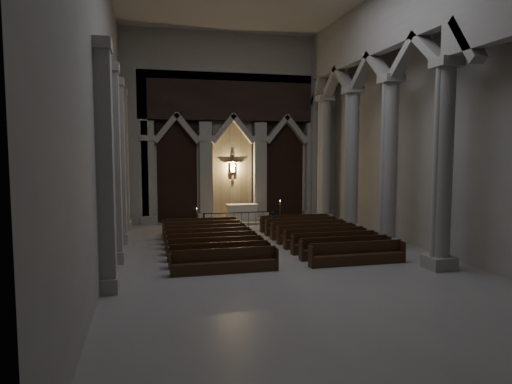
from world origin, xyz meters
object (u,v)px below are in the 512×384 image
candle_stand_left (197,223)px  pews (267,241)px  altar (242,212)px  altar_rail (241,217)px  candle_stand_right (280,217)px  worshipper (274,222)px

candle_stand_left → pews: (2.68, -6.08, -0.03)m
altar → altar_rail: bearing=-103.0°
candle_stand_left → candle_stand_right: 5.41m
altar_rail → candle_stand_left: (-2.68, 0.02, -0.27)m
candle_stand_left → worshipper: bearing=-30.9°
worshipper → candle_stand_right: bearing=44.7°
altar_rail → candle_stand_right: size_ratio=3.19×
altar → worshipper: (0.95, -4.11, -0.06)m
candle_stand_right → pews: candle_stand_right is taller
altar_rail → pews: 6.07m
altar_rail → worshipper: size_ratio=3.85×
altar → candle_stand_left: (-3.08, -1.70, -0.33)m
altar → pews: (-0.40, -7.78, -0.36)m
pews → altar: bearing=87.1°
altar_rail → worshipper: 2.75m
altar_rail → worshipper: bearing=-60.7°
candle_stand_left → pews: 6.64m
altar_rail → pews: bearing=-90.0°
altar_rail → worshipper: worshipper is taller
altar_rail → candle_stand_left: candle_stand_left is taller
altar_rail → candle_stand_right: candle_stand_right is taller
candle_stand_right → worshipper: size_ratio=1.21×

